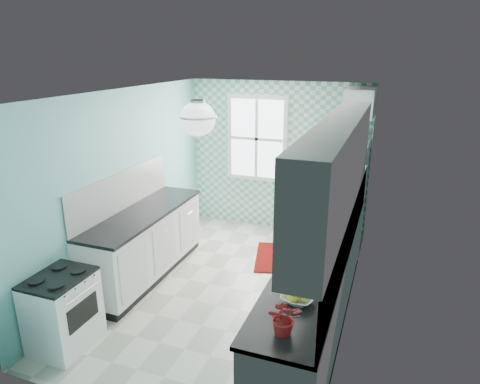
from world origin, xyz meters
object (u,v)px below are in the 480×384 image
(stove, at_px, (63,310))
(fruit_bowl, at_px, (298,298))
(potted_plant, at_px, (285,318))
(ceiling_light, at_px, (198,118))
(microwave, at_px, (344,132))
(fridge, at_px, (339,196))
(sink, at_px, (332,223))

(stove, relative_size, fruit_bowl, 2.81)
(potted_plant, bearing_deg, fruit_bowl, 90.00)
(ceiling_light, height_order, potted_plant, ceiling_light)
(microwave, bearing_deg, fruit_bowl, 88.13)
(microwave, bearing_deg, potted_plant, 87.94)
(microwave, bearing_deg, stove, 52.66)
(fruit_bowl, bearing_deg, fridge, 91.58)
(fruit_bowl, bearing_deg, microwave, 91.58)
(fruit_bowl, bearing_deg, ceiling_light, 150.88)
(sink, bearing_deg, ceiling_light, -135.53)
(fridge, relative_size, microwave, 3.14)
(potted_plant, bearing_deg, stove, 173.23)
(potted_plant, bearing_deg, ceiling_light, 136.88)
(ceiling_light, height_order, sink, ceiling_light)
(ceiling_light, height_order, stove, ceiling_light)
(potted_plant, bearing_deg, microwave, 91.39)
(fridge, distance_m, potted_plant, 3.73)
(sink, xyz_separation_m, potted_plant, (-0.00, -2.33, 0.15))
(stove, bearing_deg, potted_plant, -5.95)
(fruit_bowl, bearing_deg, potted_plant, -90.00)
(fridge, relative_size, sink, 3.13)
(fruit_bowl, relative_size, microwave, 0.53)
(ceiling_light, bearing_deg, stove, -145.01)
(ceiling_light, distance_m, microwave, 2.87)
(sink, xyz_separation_m, microwave, (-0.09, 1.39, 0.88))
(ceiling_light, relative_size, microwave, 0.66)
(fridge, bearing_deg, potted_plant, -92.20)
(fridge, distance_m, fruit_bowl, 3.27)
(fridge, relative_size, stove, 2.13)
(ceiling_light, distance_m, stove, 2.41)
(stove, distance_m, potted_plant, 2.51)
(stove, xyz_separation_m, microwave, (2.31, 3.44, 1.40))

